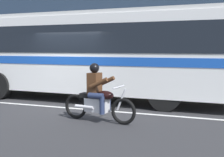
% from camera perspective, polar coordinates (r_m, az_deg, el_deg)
% --- Properties ---
extents(ground_plane, '(60.00, 60.00, 0.00)m').
position_cam_1_polar(ground_plane, '(10.47, -8.32, -4.94)').
color(ground_plane, '#2B2B2D').
extents(sidewalk_curb, '(28.00, 3.80, 0.15)m').
position_cam_1_polar(sidewalk_curb, '(15.08, 0.91, -1.26)').
color(sidewalk_curb, '#A39E93').
rests_on(sidewalk_curb, ground_plane).
extents(lane_center_stripe, '(26.60, 0.14, 0.01)m').
position_cam_1_polar(lane_center_stripe, '(9.95, -9.97, -5.51)').
color(lane_center_stripe, silver).
rests_on(lane_center_stripe, ground_plane).
extents(transit_bus, '(10.99, 2.82, 3.22)m').
position_cam_1_polar(transit_bus, '(11.20, -4.01, 5.51)').
color(transit_bus, white).
rests_on(transit_bus, ground_plane).
extents(motorcycle_with_rider, '(2.14, 0.66, 1.56)m').
position_cam_1_polar(motorcycle_with_rider, '(7.85, -2.73, -3.66)').
color(motorcycle_with_rider, black).
rests_on(motorcycle_with_rider, ground_plane).
extents(fire_hydrant, '(0.22, 0.30, 0.75)m').
position_cam_1_polar(fire_hydrant, '(13.02, 20.52, -0.81)').
color(fire_hydrant, red).
rests_on(fire_hydrant, sidewalk_curb).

